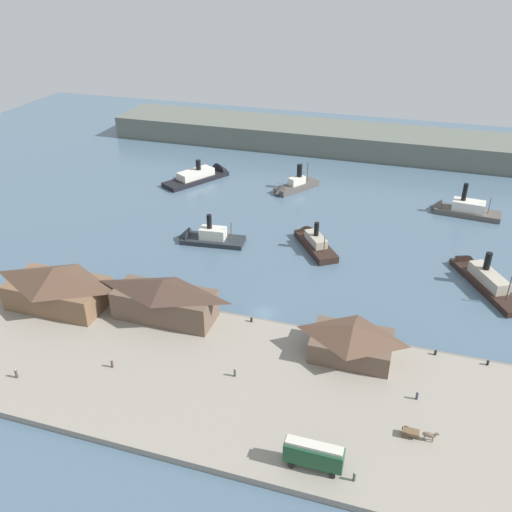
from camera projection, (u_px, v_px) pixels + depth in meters
The scene contains 23 objects.
ground_plane at pixel (264, 313), 112.30m from camera, with size 320.00×320.00×0.00m, color slate.
quay_promenade at pixel (227, 381), 93.67m from camera, with size 110.00×36.00×1.20m, color gray.
seawall_edge at pixel (259, 321), 109.06m from camera, with size 110.00×0.80×1.00m, color slate.
ferry_shed_east_terminal at pixel (57, 286), 110.88m from camera, with size 19.95×11.00×8.65m.
ferry_shed_west_terminal at pixel (164, 299), 107.08m from camera, with size 20.16×8.27×8.50m.
ferry_shed_customs_shed at pixel (352, 340), 97.32m from camera, with size 14.38×9.88×6.51m.
street_tram at pixel (314, 454), 76.22m from camera, with size 8.34×2.43×4.43m.
horse_cart at pixel (419, 433), 81.60m from camera, with size 5.40×1.42×1.87m.
pedestrian_walking_west at pixel (112, 364), 95.60m from camera, with size 0.42×0.42×1.68m.
pedestrian_at_waters_edge at pixel (417, 396), 88.79m from camera, with size 0.40×0.40×1.61m.
pedestrian_walking_east at pixel (235, 373), 93.58m from camera, with size 0.41×0.41×1.68m.
pedestrian_near_east_shed at pixel (16, 374), 93.25m from camera, with size 0.44×0.44×1.79m.
pedestrian_near_cart at pixel (354, 477), 75.09m from camera, with size 0.40×0.40×1.62m.
mooring_post_center_east at pixel (251, 320), 107.51m from camera, with size 0.44×0.44×0.90m, color black.
mooring_post_west at pixel (435, 353), 98.72m from camera, with size 0.44×0.44×0.90m, color black.
mooring_post_center_west at pixel (488, 363), 96.28m from camera, with size 0.44×0.44×0.90m, color black.
ferry_mid_harbor at pixel (293, 186), 168.70m from camera, with size 12.53×16.14×9.09m.
ferry_approaching_west at pixel (313, 241), 137.53m from camera, with size 14.28×17.65×8.58m.
ferry_approaching_east at pixel (459, 209), 154.07m from camera, with size 19.49×7.70×11.01m.
ferry_outer_harbor at pixel (204, 175), 178.02m from camera, with size 17.65×24.03×9.05m.
ferry_departing_north at pixel (480, 276), 122.64m from camera, with size 16.48×24.07×9.48m.
ferry_moored_east at pixel (204, 237), 139.40m from camera, with size 17.75×7.78×9.72m.
far_headland at pixel (350, 140), 202.07m from camera, with size 180.00×24.00×8.00m, color #60665B.
Camera 1 is at (26.06, -88.69, 64.85)m, focal length 38.62 mm.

